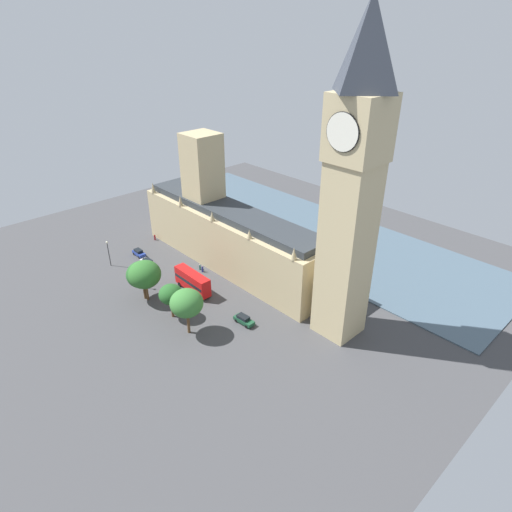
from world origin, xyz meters
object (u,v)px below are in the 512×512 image
plane_tree_slot_10 (142,274)px  street_lamp_slot_12 (134,271)px  car_blue_trailing (139,253)px  plane_tree_midblock (187,303)px  parliament_building (227,231)px  double_decker_bus_far_end (193,281)px  pedestrian_corner (202,269)px  pedestrian_near_tower (155,237)px  clock_tower (353,182)px  car_dark_green_leading (244,320)px  pedestrian_under_trees (200,267)px  car_silver_by_river_gate (148,262)px  street_lamp_slot_11 (108,249)px  plane_tree_opposite_hall (171,294)px  plane_tree_kerbside (145,274)px

plane_tree_slot_10 → street_lamp_slot_12: 5.68m
car_blue_trailing → plane_tree_slot_10: (9.11, 18.51, 5.22)m
plane_tree_midblock → plane_tree_slot_10: bearing=-90.0°
parliament_building → double_decker_bus_far_end: parliament_building is taller
pedestrian_corner → pedestrian_near_tower: size_ratio=1.01×
parliament_building → pedestrian_corner: 11.16m
clock_tower → car_dark_green_leading: bearing=-49.1°
pedestrian_near_tower → plane_tree_midblock: plane_tree_midblock is taller
double_decker_bus_far_end → plane_tree_slot_10: 11.20m
pedestrian_under_trees → pedestrian_corner: bearing=9.5°
pedestrian_corner → street_lamp_slot_12: street_lamp_slot_12 is taller
pedestrian_near_tower → plane_tree_slot_10: bearing=67.7°
pedestrian_near_tower → street_lamp_slot_12: bearing=62.0°
clock_tower → pedestrian_near_tower: clock_tower is taller
car_dark_green_leading → car_silver_by_river_gate: bearing=-90.8°
parliament_building → street_lamp_slot_11: bearing=-39.0°
parliament_building → plane_tree_opposite_hall: 25.69m
street_lamp_slot_11 → plane_tree_slot_10: bearing=86.1°
clock_tower → plane_tree_slot_10: bearing=-58.4°
parliament_building → street_lamp_slot_12: 24.12m
plane_tree_opposite_hall → car_blue_trailing: bearing=-106.6°
plane_tree_slot_10 → car_dark_green_leading: bearing=114.4°
car_blue_trailing → car_dark_green_leading: (-0.71, 40.22, 0.00)m
street_lamp_slot_11 → car_dark_green_leading: bearing=101.9°
pedestrian_under_trees → car_dark_green_leading: bearing=2.5°
parliament_building → street_lamp_slot_11: 29.54m
plane_tree_kerbside → street_lamp_slot_12: bearing=-96.4°
pedestrian_under_trees → parliament_building: bearing=96.9°
double_decker_bus_far_end → plane_tree_midblock: plane_tree_midblock is taller
double_decker_bus_far_end → plane_tree_kerbside: plane_tree_kerbside is taller
plane_tree_opposite_hall → street_lamp_slot_11: bearing=-91.2°
street_lamp_slot_11 → plane_tree_opposite_hall: bearing=88.8°
car_blue_trailing → street_lamp_slot_12: size_ratio=0.67×
parliament_building → street_lamp_slot_12: (23.18, -5.04, -4.35)m
double_decker_bus_far_end → plane_tree_midblock: bearing=51.4°
clock_tower → street_lamp_slot_12: bearing=-62.7°
pedestrian_under_trees → plane_tree_slot_10: (16.36, 1.80, 5.43)m
double_decker_bus_far_end → plane_tree_kerbside: bearing=-22.8°
car_blue_trailing → pedestrian_near_tower: (-8.02, -5.24, -0.13)m
car_silver_by_river_gate → pedestrian_corner: (-8.06, 11.97, -0.13)m
pedestrian_near_tower → street_lamp_slot_11: size_ratio=0.25×
double_decker_bus_far_end → plane_tree_slot_10: plane_tree_slot_10 is taller
car_blue_trailing → street_lamp_slot_11: street_lamp_slot_11 is taller
pedestrian_near_tower → plane_tree_slot_10: size_ratio=0.19×
plane_tree_slot_10 → street_lamp_slot_11: plane_tree_slot_10 is taller
double_decker_bus_far_end → street_lamp_slot_11: street_lamp_slot_11 is taller
car_blue_trailing → pedestrian_corner: bearing=111.3°
pedestrian_corner → plane_tree_kerbside: (16.03, 1.35, 5.66)m
parliament_building → double_decker_bus_far_end: (14.54, 5.17, -6.06)m
car_silver_by_river_gate → double_decker_bus_far_end: 17.49m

